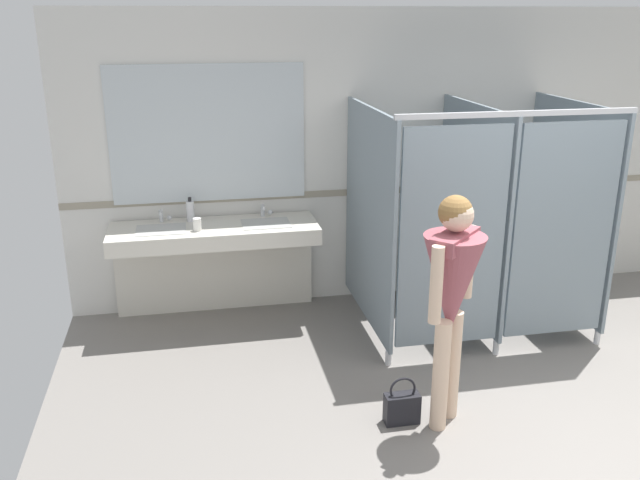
{
  "coord_description": "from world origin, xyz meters",
  "views": [
    {
      "loc": [
        -2.53,
        -3.35,
        2.66
      ],
      "look_at": [
        -1.6,
        1.3,
        1.06
      ],
      "focal_mm": 37.93,
      "sensor_mm": 36.0,
      "label": 1
    }
  ],
  "objects_px": {
    "soap_dispenser": "(190,211)",
    "paper_cup": "(197,224)",
    "person_standing": "(452,285)",
    "handbag": "(402,407)"
  },
  "relations": [
    {
      "from": "soap_dispenser",
      "to": "paper_cup",
      "type": "height_order",
      "value": "soap_dispenser"
    },
    {
      "from": "person_standing",
      "to": "soap_dispenser",
      "type": "xyz_separation_m",
      "value": [
        -1.61,
        2.11,
        -0.01
      ]
    },
    {
      "from": "handbag",
      "to": "paper_cup",
      "type": "height_order",
      "value": "paper_cup"
    },
    {
      "from": "person_standing",
      "to": "handbag",
      "type": "height_order",
      "value": "person_standing"
    },
    {
      "from": "person_standing",
      "to": "paper_cup",
      "type": "relative_size",
      "value": 14.67
    },
    {
      "from": "person_standing",
      "to": "soap_dispenser",
      "type": "height_order",
      "value": "person_standing"
    },
    {
      "from": "person_standing",
      "to": "soap_dispenser",
      "type": "bearing_deg",
      "value": 127.34
    },
    {
      "from": "paper_cup",
      "to": "soap_dispenser",
      "type": "bearing_deg",
      "value": 99.83
    },
    {
      "from": "person_standing",
      "to": "soap_dispenser",
      "type": "relative_size",
      "value": 7.3
    },
    {
      "from": "person_standing",
      "to": "soap_dispenser",
      "type": "distance_m",
      "value": 2.66
    }
  ]
}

